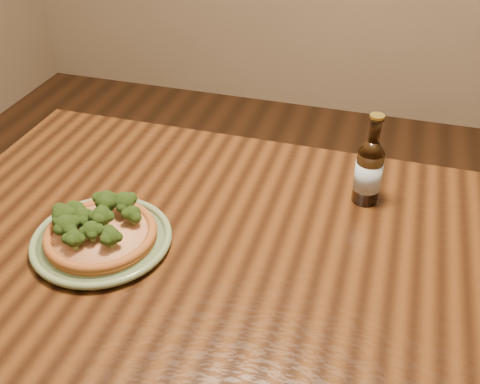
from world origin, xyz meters
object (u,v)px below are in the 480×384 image
(table, at_px, (322,323))
(pizza, at_px, (99,230))
(plate, at_px, (102,240))
(beer_bottle, at_px, (369,171))

(table, distance_m, pizza, 0.44)
(plate, height_order, pizza, pizza)
(plate, xyz_separation_m, beer_bottle, (0.45, 0.28, 0.06))
(plate, bearing_deg, pizza, 153.77)
(pizza, bearing_deg, plate, -26.23)
(plate, distance_m, beer_bottle, 0.54)
(plate, bearing_deg, table, 1.40)
(beer_bottle, bearing_deg, table, -73.05)
(plate, bearing_deg, beer_bottle, 31.72)
(table, distance_m, plate, 0.43)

